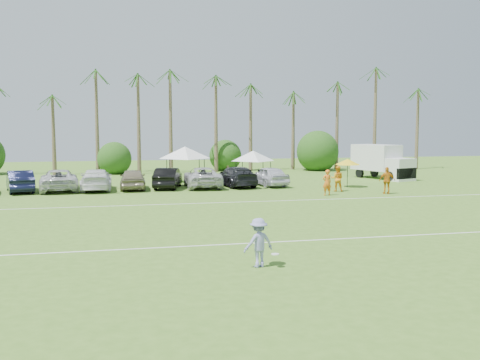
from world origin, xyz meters
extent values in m
plane|color=#457021|center=(0.00, 0.00, 0.00)|extent=(120.00, 120.00, 0.00)
cube|color=white|center=(0.00, 2.00, 0.01)|extent=(80.00, 0.10, 0.01)
cube|color=white|center=(0.00, 14.00, 0.01)|extent=(80.00, 0.10, 0.01)
cone|color=brown|center=(-12.00, 38.00, 5.00)|extent=(0.44, 0.44, 10.00)
cone|color=brown|center=(-8.00, 38.00, 5.50)|extent=(0.44, 0.44, 11.00)
cone|color=brown|center=(-4.00, 38.00, 4.00)|extent=(0.44, 0.44, 8.00)
cone|color=brown|center=(0.00, 38.00, 4.50)|extent=(0.44, 0.44, 9.00)
cone|color=brown|center=(4.00, 38.00, 5.00)|extent=(0.44, 0.44, 10.00)
cone|color=brown|center=(8.00, 38.00, 5.50)|extent=(0.44, 0.44, 11.00)
cone|color=brown|center=(13.00, 38.00, 4.00)|extent=(0.44, 0.44, 8.00)
cone|color=brown|center=(18.00, 38.00, 4.50)|extent=(0.44, 0.44, 9.00)
cone|color=brown|center=(23.00, 38.00, 5.00)|extent=(0.44, 0.44, 10.00)
cone|color=brown|center=(27.00, 38.00, 5.50)|extent=(0.44, 0.44, 11.00)
cylinder|color=brown|center=(-6.00, 39.00, 0.70)|extent=(0.30, 0.30, 1.40)
sphere|color=#1C4613|center=(-6.00, 39.00, 1.80)|extent=(4.00, 4.00, 4.00)
cylinder|color=brown|center=(6.00, 39.00, 0.70)|extent=(0.30, 0.30, 1.40)
sphere|color=#1C4613|center=(6.00, 39.00, 1.80)|extent=(4.00, 4.00, 4.00)
cylinder|color=brown|center=(16.00, 39.00, 0.70)|extent=(0.30, 0.30, 1.40)
sphere|color=#1C4613|center=(16.00, 39.00, 1.80)|extent=(4.00, 4.00, 4.00)
imported|color=orange|center=(8.62, 16.00, 0.91)|extent=(0.69, 0.48, 1.82)
imported|color=orange|center=(10.25, 18.03, 0.95)|extent=(1.14, 1.04, 1.91)
imported|color=orange|center=(13.13, 15.83, 0.96)|extent=(1.22, 0.76, 1.93)
cube|color=white|center=(18.04, 27.18, 1.95)|extent=(3.59, 4.90, 2.38)
cube|color=white|center=(18.96, 24.28, 1.00)|extent=(2.61, 2.30, 2.00)
cube|color=black|center=(19.17, 23.60, 0.71)|extent=(2.18, 0.93, 0.95)
cube|color=#E5590C|center=(19.19, 27.55, 1.52)|extent=(0.48, 1.46, 0.86)
cylinder|color=black|center=(17.99, 24.17, 0.43)|extent=(0.53, 0.90, 0.86)
cylinder|color=black|center=(19.81, 24.75, 0.43)|extent=(0.53, 0.90, 0.86)
cylinder|color=black|center=(16.79, 27.99, 0.43)|extent=(0.53, 0.90, 0.86)
cylinder|color=black|center=(18.61, 28.56, 0.43)|extent=(0.53, 0.90, 0.86)
cylinder|color=black|center=(-1.42, 25.71, 1.04)|extent=(0.06, 0.06, 2.07)
cylinder|color=black|center=(1.48, 25.71, 1.04)|extent=(0.06, 0.06, 2.07)
cylinder|color=black|center=(-1.42, 28.62, 1.04)|extent=(0.06, 0.06, 2.07)
cylinder|color=black|center=(1.48, 28.62, 1.04)|extent=(0.06, 0.06, 2.07)
pyramid|color=white|center=(0.03, 27.16, 3.11)|extent=(4.47, 4.47, 1.04)
cylinder|color=black|center=(4.74, 25.48, 0.90)|extent=(0.06, 0.06, 1.80)
cylinder|color=black|center=(7.25, 25.48, 0.90)|extent=(0.06, 0.06, 1.80)
cylinder|color=black|center=(4.74, 27.99, 0.90)|extent=(0.06, 0.06, 1.80)
cylinder|color=black|center=(7.25, 27.99, 0.90)|extent=(0.06, 0.06, 1.80)
pyramid|color=white|center=(5.99, 26.73, 2.71)|extent=(3.90, 3.90, 0.90)
cylinder|color=black|center=(12.13, 20.41, 1.02)|extent=(0.05, 0.05, 2.03)
cone|color=yellow|center=(12.13, 20.41, 2.03)|extent=(2.03, 2.03, 0.46)
imported|color=#8B8DC6|center=(-0.99, -1.68, 0.84)|extent=(1.21, 0.89, 1.68)
cylinder|color=white|center=(-0.47, -1.90, 0.47)|extent=(0.27, 0.27, 0.03)
imported|color=#121633|center=(-12.69, 22.87, 0.80)|extent=(2.80, 5.14, 1.61)
imported|color=silver|center=(-9.98, 23.04, 0.80)|extent=(3.24, 6.02, 1.61)
imported|color=white|center=(-7.26, 22.79, 0.80)|extent=(2.28, 5.55, 1.61)
imported|color=gray|center=(-4.55, 22.73, 0.80)|extent=(2.01, 4.76, 1.61)
imported|color=black|center=(-1.83, 23.00, 0.80)|extent=(2.79, 5.14, 1.61)
imported|color=silver|center=(0.89, 22.88, 0.80)|extent=(2.91, 5.89, 1.61)
imported|color=black|center=(3.60, 23.05, 0.80)|extent=(3.01, 5.80, 1.61)
imported|color=silver|center=(6.32, 22.80, 0.80)|extent=(2.62, 4.96, 1.61)
camera|label=1|loc=(-5.55, -18.88, 4.71)|focal=40.00mm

